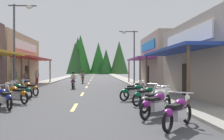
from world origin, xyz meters
TOP-DOWN VIEW (x-y plane):
  - ground at (0.00, 34.44)m, footprint 9.03×98.88m
  - sidewalk_left at (-5.57, 34.44)m, footprint 2.12×98.88m
  - sidewalk_right at (5.57, 34.44)m, footprint 2.12×98.88m
  - centerline_dashes at (0.00, 39.78)m, footprint 0.16×75.57m
  - storefront_right_far at (9.61, 24.42)m, footprint 7.83×9.60m
  - streetlamp_left at (-4.64, 15.44)m, footprint 1.98×0.30m
  - streetlamp_right at (4.62, 23.20)m, footprint 1.98×0.30m
  - motorcycle_parked_right_0 at (3.48, 4.51)m, footprint 1.45×1.70m
  - motorcycle_parked_right_1 at (3.22, 6.21)m, footprint 1.57×1.60m
  - motorcycle_parked_right_2 at (3.50, 7.49)m, footprint 1.71×1.45m
  - motorcycle_parked_right_3 at (3.46, 9.33)m, footprint 1.67×1.49m
  - motorcycle_parked_right_4 at (3.15, 11.11)m, footprint 1.90×1.17m
  - motorcycle_parked_right_5 at (3.37, 12.80)m, footprint 1.59×1.57m
  - motorcycle_parked_left_1 at (-3.12, 8.61)m, footprint 1.34×1.79m
  - motorcycle_parked_left_2 at (-3.14, 10.31)m, footprint 1.70×1.46m
  - motorcycle_parked_left_3 at (-3.55, 12.38)m, footprint 1.82×1.30m
  - motorcycle_parked_left_4 at (-3.45, 13.97)m, footprint 1.63×1.54m
  - rider_cruising_lead at (-1.12, 19.81)m, footprint 0.60×2.14m
  - rider_cruising_trailing at (-0.76, 27.90)m, footprint 0.60×2.14m
  - pedestrian_by_shop at (-5.57, 24.88)m, footprint 0.42×0.48m
  - pedestrian_browsing at (-5.99, 22.01)m, footprint 0.49×0.42m
  - pedestrian_waiting at (-6.22, 19.67)m, footprint 0.30×0.57m
  - treeline_backdrop at (-1.87, 85.94)m, footprint 21.60×10.87m

SIDE VIEW (x-z plane):
  - ground at x=0.00m, z-range -0.10..0.00m
  - centerline_dashes at x=0.00m, z-range 0.00..0.01m
  - sidewalk_left at x=-5.57m, z-range 0.00..0.12m
  - sidewalk_right at x=5.57m, z-range 0.00..0.12m
  - motorcycle_parked_right_0 at x=3.48m, z-range -0.03..1.01m
  - motorcycle_parked_right_1 at x=3.22m, z-range -0.03..1.01m
  - motorcycle_parked_right_2 at x=3.50m, z-range -0.03..1.01m
  - motorcycle_parked_right_3 at x=3.46m, z-range -0.03..1.01m
  - motorcycle_parked_right_4 at x=3.15m, z-range -0.03..1.01m
  - motorcycle_parked_right_5 at x=3.37m, z-range -0.03..1.01m
  - motorcycle_parked_left_1 at x=-3.12m, z-range -0.03..1.01m
  - motorcycle_parked_left_2 at x=-3.14m, z-range -0.03..1.01m
  - motorcycle_parked_left_3 at x=-3.55m, z-range -0.03..1.01m
  - motorcycle_parked_left_4 at x=-3.45m, z-range -0.03..1.01m
  - rider_cruising_lead at x=-1.12m, z-range -0.13..1.44m
  - rider_cruising_trailing at x=-0.76m, z-range -0.13..1.44m
  - pedestrian_browsing at x=-5.99m, z-range 0.11..1.64m
  - pedestrian_by_shop at x=-5.57m, z-range 0.13..1.79m
  - pedestrian_waiting at x=-6.22m, z-range 0.15..1.91m
  - storefront_right_far at x=9.61m, z-range 0.00..5.49m
  - streetlamp_right at x=4.62m, z-range 0.90..6.70m
  - streetlamp_left at x=-4.64m, z-range 0.94..7.36m
  - treeline_backdrop at x=-1.87m, z-range -0.82..13.10m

